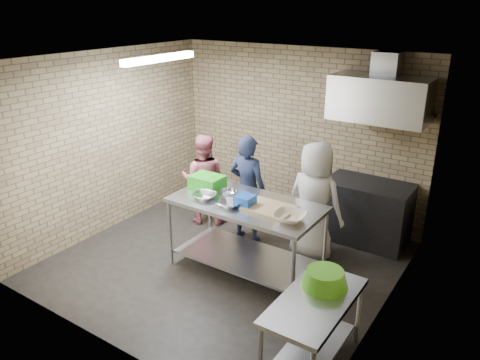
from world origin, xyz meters
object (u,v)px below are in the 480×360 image
(woman_pink, at_px, (203,179))
(woman_white, at_px, (314,202))
(prep_table, at_px, (246,236))
(stove, at_px, (366,212))
(blue_tub, at_px, (245,201))
(man_navy, at_px, (248,189))
(side_counter, at_px, (313,332))
(green_basin, at_px, (325,278))
(bottle_red, at_px, (387,102))
(bottle_green, at_px, (417,107))
(green_crate, at_px, (207,182))

(woman_pink, bearing_deg, woman_white, 151.83)
(prep_table, height_order, woman_pink, woman_pink)
(prep_table, bearing_deg, stove, 58.27)
(prep_table, xyz_separation_m, woman_pink, (-1.34, 0.84, 0.24))
(blue_tub, relative_size, man_navy, 0.13)
(blue_tub, bearing_deg, side_counter, -34.97)
(green_basin, distance_m, man_navy, 2.47)
(bottle_red, distance_m, woman_pink, 2.94)
(bottle_green, relative_size, woman_pink, 0.10)
(green_basin, height_order, bottle_red, bottle_red)
(side_counter, distance_m, bottle_red, 3.44)
(woman_pink, height_order, woman_white, woman_white)
(prep_table, bearing_deg, bottle_red, 60.47)
(green_crate, height_order, bottle_red, bottle_red)
(woman_pink, bearing_deg, green_crate, 104.87)
(man_navy, bearing_deg, bottle_green, -150.29)
(prep_table, relative_size, blue_tub, 9.00)
(stove, bearing_deg, green_crate, -138.31)
(bottle_green, distance_m, woman_pink, 3.27)
(prep_table, relative_size, green_basin, 4.19)
(woman_white, bearing_deg, green_crate, 31.49)
(stove, relative_size, green_basin, 2.61)
(side_counter, height_order, man_navy, man_navy)
(prep_table, xyz_separation_m, bottle_red, (1.07, 1.89, 1.55))
(blue_tub, bearing_deg, green_crate, 163.65)
(bottle_red, bearing_deg, side_counter, -82.38)
(side_counter, bearing_deg, stove, 99.29)
(stove, relative_size, woman_white, 0.73)
(prep_table, relative_size, man_navy, 1.21)
(side_counter, relative_size, green_crate, 2.80)
(blue_tub, distance_m, woman_pink, 1.71)
(blue_tub, bearing_deg, woman_pink, 146.02)
(prep_table, xyz_separation_m, man_navy, (-0.44, 0.73, 0.32))
(blue_tub, bearing_deg, prep_table, 116.57)
(bottle_green, relative_size, man_navy, 0.09)
(stove, height_order, man_navy, man_navy)
(woman_white, bearing_deg, man_navy, 7.22)
(bottle_red, xyz_separation_m, man_navy, (-1.52, -1.16, -1.23))
(stove, xyz_separation_m, green_crate, (-1.72, -1.53, 0.60))
(stove, height_order, green_basin, green_basin)
(green_basin, bearing_deg, blue_tub, 152.03)
(green_basin, bearing_deg, bottle_red, 97.90)
(stove, bearing_deg, side_counter, -80.71)
(prep_table, relative_size, bottle_red, 10.71)
(blue_tub, xyz_separation_m, woman_white, (0.53, 0.89, -0.21))
(man_navy, bearing_deg, woman_pink, -8.36)
(stove, bearing_deg, green_basin, -80.24)
(green_crate, distance_m, woman_pink, 1.02)
(prep_table, distance_m, blue_tub, 0.56)
(side_counter, distance_m, man_navy, 2.68)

